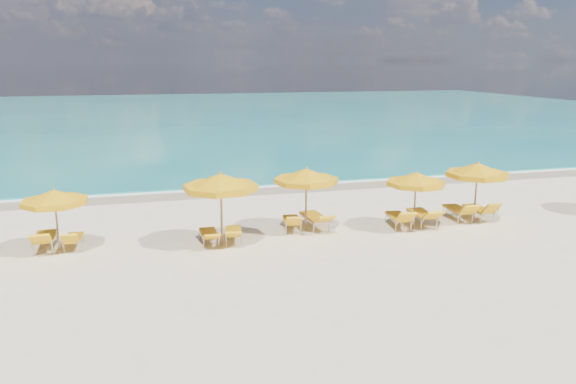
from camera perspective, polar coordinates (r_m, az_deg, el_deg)
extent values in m
plane|color=beige|center=(20.29, 1.08, -4.24)|extent=(120.00, 120.00, 0.00)
cube|color=#157672|center=(67.11, -10.27, 7.77)|extent=(120.00, 80.00, 0.30)
cube|color=tan|center=(27.24, -3.17, 0.28)|extent=(120.00, 2.60, 0.01)
cube|color=white|center=(28.01, -3.50, 0.63)|extent=(120.00, 1.20, 0.03)
cube|color=white|center=(36.14, -15.68, 3.01)|extent=(14.00, 0.36, 0.05)
cube|color=white|center=(45.06, 2.55, 5.41)|extent=(18.00, 0.30, 0.05)
cylinder|color=#9F744F|center=(19.60, -22.44, -2.79)|extent=(0.06, 0.06, 2.04)
cone|color=#E8A30B|center=(19.40, -22.66, -0.36)|extent=(2.74, 2.74, 0.41)
cylinder|color=#E8A30B|center=(19.45, -22.61, -0.93)|extent=(2.76, 2.76, 0.16)
sphere|color=#9F744F|center=(19.36, -22.71, 0.24)|extent=(0.09, 0.09, 0.09)
cylinder|color=#9F744F|center=(18.85, -6.79, -1.85)|extent=(0.08, 0.08, 2.43)
cone|color=#E8A30B|center=(18.61, -6.87, 1.18)|extent=(3.03, 3.03, 0.49)
cylinder|color=#E8A30B|center=(18.66, -6.85, 0.47)|extent=(3.05, 3.05, 0.19)
sphere|color=#9F744F|center=(18.56, -6.89, 1.93)|extent=(0.11, 0.11, 0.11)
cylinder|color=#9F744F|center=(20.39, 1.84, -0.84)|extent=(0.07, 0.07, 2.27)
cone|color=#E8A30B|center=(20.18, 1.86, 1.79)|extent=(2.67, 2.67, 0.45)
cylinder|color=#E8A30B|center=(20.22, 1.86, 1.17)|extent=(2.70, 2.70, 0.18)
sphere|color=#9F744F|center=(20.13, 1.87, 2.43)|extent=(0.10, 0.10, 0.10)
cylinder|color=#9F744F|center=(21.15, 12.77, -0.91)|extent=(0.06, 0.06, 2.09)
cone|color=#E8A30B|center=(20.96, 12.89, 1.42)|extent=(2.58, 2.58, 0.42)
cylinder|color=#E8A30B|center=(21.00, 12.86, 0.87)|extent=(2.60, 2.60, 0.17)
sphere|color=#9F744F|center=(20.92, 12.92, 1.99)|extent=(0.09, 0.09, 0.09)
cylinder|color=#9F744F|center=(22.58, 18.52, -0.13)|extent=(0.07, 0.07, 2.28)
cone|color=#E8A30B|center=(22.39, 18.70, 2.26)|extent=(2.98, 2.98, 0.46)
cylinder|color=#E8A30B|center=(22.43, 18.66, 1.70)|extent=(3.01, 3.01, 0.18)
sphere|color=#9F744F|center=(22.35, 18.74, 2.84)|extent=(0.10, 0.10, 0.10)
cube|color=#E8A80E|center=(20.28, -23.47, -4.17)|extent=(0.66, 1.42, 0.09)
cube|color=#E8A80E|center=(19.32, -23.86, -4.41)|extent=(0.64, 0.59, 0.47)
cube|color=#E8A80E|center=(20.04, -20.93, -4.36)|extent=(0.55, 1.17, 0.07)
cube|color=#E8A80E|center=(19.26, -21.29, -4.48)|extent=(0.53, 0.45, 0.44)
cube|color=#E8A80E|center=(19.39, -8.06, -4.13)|extent=(0.55, 1.20, 0.07)
cube|color=#E8A80E|center=(18.54, -7.73, -4.52)|extent=(0.54, 0.54, 0.31)
cube|color=#E8A80E|center=(19.49, -5.57, -3.96)|extent=(0.72, 1.28, 0.07)
cube|color=#E8A80E|center=(18.64, -5.55, -4.30)|extent=(0.61, 0.61, 0.34)
cube|color=#E8A80E|center=(20.70, 0.36, -2.85)|extent=(0.75, 1.32, 0.08)
cube|color=#E8A80E|center=(19.84, 0.61, -2.98)|extent=(0.63, 0.58, 0.44)
cube|color=#E8A80E|center=(20.97, 2.65, -2.48)|extent=(0.77, 1.50, 0.09)
cube|color=#E8A80E|center=(20.01, 3.76, -2.76)|extent=(0.70, 0.69, 0.40)
cube|color=#E8A80E|center=(21.43, 11.09, -2.45)|extent=(0.78, 1.43, 0.08)
cube|color=#E8A80E|center=(20.53, 11.90, -2.54)|extent=(0.67, 0.61, 0.49)
cube|color=#E8A80E|center=(21.94, 13.39, -2.12)|extent=(0.76, 1.50, 0.09)
cube|color=#E8A80E|center=(21.01, 14.51, -2.31)|extent=(0.70, 0.67, 0.45)
cube|color=#E8A80E|center=(23.01, 16.81, -1.67)|extent=(0.73, 1.43, 0.09)
cube|color=#E8A80E|center=(22.15, 17.92, -1.73)|extent=(0.66, 0.59, 0.49)
cube|color=#E8A80E|center=(23.38, 18.73, -1.61)|extent=(0.62, 1.35, 0.08)
cube|color=#E8A80E|center=(22.61, 19.98, -1.59)|extent=(0.61, 0.50, 0.51)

